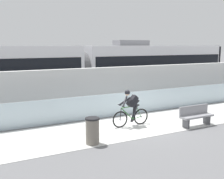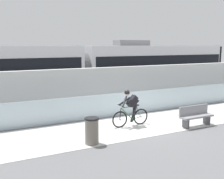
# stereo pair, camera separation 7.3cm
# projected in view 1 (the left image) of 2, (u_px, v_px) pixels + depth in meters

# --- Properties ---
(ground_plane) EXTENTS (200.00, 200.00, 0.00)m
(ground_plane) POSITION_uv_depth(u_px,v_px,m) (142.00, 124.00, 12.20)
(ground_plane) COLOR slate
(bike_path_deck) EXTENTS (32.00, 3.20, 0.01)m
(bike_path_deck) POSITION_uv_depth(u_px,v_px,m) (142.00, 124.00, 12.20)
(bike_path_deck) COLOR silver
(bike_path_deck) RESTS_ON ground
(glass_parapet) EXTENTS (32.00, 0.05, 1.13)m
(glass_parapet) POSITION_uv_depth(u_px,v_px,m) (121.00, 104.00, 13.73)
(glass_parapet) COLOR silver
(glass_parapet) RESTS_ON ground
(concrete_barrier_wall) EXTENTS (32.00, 0.36, 2.27)m
(concrete_barrier_wall) POSITION_uv_depth(u_px,v_px,m) (105.00, 88.00, 15.22)
(concrete_barrier_wall) COLOR silver
(concrete_barrier_wall) RESTS_ON ground
(tram_rail_near) EXTENTS (32.00, 0.08, 0.01)m
(tram_rail_near) POSITION_uv_depth(u_px,v_px,m) (88.00, 100.00, 17.57)
(tram_rail_near) COLOR #595654
(tram_rail_near) RESTS_ON ground
(tram_rail_far) EXTENTS (32.00, 0.08, 0.01)m
(tram_rail_far) POSITION_uv_depth(u_px,v_px,m) (80.00, 96.00, 18.83)
(tram_rail_far) COLOR #595654
(tram_rail_far) RESTS_ON ground
(tram) EXTENTS (22.56, 2.54, 3.81)m
(tram) POSITION_uv_depth(u_px,v_px,m) (81.00, 70.00, 17.81)
(tram) COLOR silver
(tram) RESTS_ON ground
(cyclist_on_bike) EXTENTS (1.77, 0.58, 1.61)m
(cyclist_on_bike) POSITION_uv_depth(u_px,v_px,m) (131.00, 108.00, 11.82)
(cyclist_on_bike) COLOR black
(cyclist_on_bike) RESTS_ON ground
(trash_bin) EXTENTS (0.51, 0.51, 0.96)m
(trash_bin) POSITION_uv_depth(u_px,v_px,m) (92.00, 131.00, 9.70)
(trash_bin) COLOR slate
(trash_bin) RESTS_ON ground
(bench) EXTENTS (1.60, 0.45, 0.89)m
(bench) POSITION_uv_depth(u_px,v_px,m) (196.00, 115.00, 11.88)
(bench) COLOR gray
(bench) RESTS_ON ground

